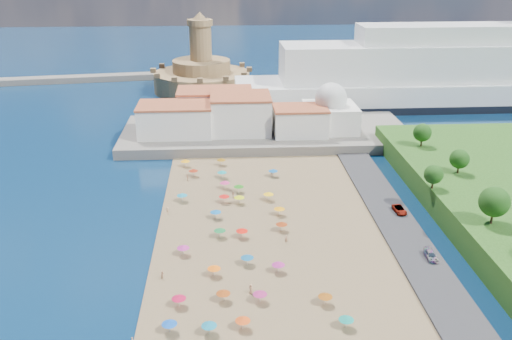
{
  "coord_description": "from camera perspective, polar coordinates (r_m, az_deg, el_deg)",
  "views": [
    {
      "loc": [
        -3.47,
        -99.18,
        56.95
      ],
      "look_at": [
        4.0,
        25.0,
        8.0
      ],
      "focal_mm": 40.0,
      "sensor_mm": 36.0,
      "label": 1
    }
  ],
  "objects": [
    {
      "name": "ground",
      "position": [
        114.42,
        -1.26,
        -8.38
      ],
      "size": [
        700.0,
        700.0,
        0.0
      ],
      "primitive_type": "plane",
      "color": "#071938",
      "rests_on": "ground"
    },
    {
      "name": "terrace",
      "position": [
        181.39,
        0.98,
        3.68
      ],
      "size": [
        90.0,
        36.0,
        3.0
      ],
      "primitive_type": "cube",
      "color": "#59544C",
      "rests_on": "ground"
    },
    {
      "name": "jetty",
      "position": [
        214.72,
        -5.63,
        6.33
      ],
      "size": [
        18.0,
        70.0,
        2.4
      ],
      "primitive_type": "cube",
      "color": "#59544C",
      "rests_on": "ground"
    },
    {
      "name": "waterfront_buildings",
      "position": [
        179.65,
        -3.19,
        5.59
      ],
      "size": [
        57.0,
        29.0,
        11.0
      ],
      "color": "silver",
      "rests_on": "terrace"
    },
    {
      "name": "domed_building",
      "position": [
        179.95,
        7.44,
        5.83
      ],
      "size": [
        16.0,
        16.0,
        15.0
      ],
      "color": "silver",
      "rests_on": "terrace"
    },
    {
      "name": "fortress",
      "position": [
        242.6,
        -5.46,
        9.42
      ],
      "size": [
        40.0,
        40.0,
        32.4
      ],
      "color": "#9D794E",
      "rests_on": "ground"
    },
    {
      "name": "cruise_ship",
      "position": [
        230.74,
        19.75,
        8.75
      ],
      "size": [
        170.41,
        26.59,
        37.23
      ],
      "color": "black",
      "rests_on": "ground"
    },
    {
      "name": "beach_parasols",
      "position": [
        103.76,
        -1.65,
        -10.41
      ],
      "size": [
        31.92,
        117.3,
        2.2
      ],
      "color": "gray",
      "rests_on": "beach"
    },
    {
      "name": "beachgoers",
      "position": [
        112.99,
        -3.8,
        -8.18
      ],
      "size": [
        28.03,
        95.6,
        1.89
      ],
      "color": "tan",
      "rests_on": "beach"
    },
    {
      "name": "parked_cars",
      "position": [
        118.19,
        16.67,
        -7.56
      ],
      "size": [
        2.61,
        62.86,
        1.4
      ],
      "color": "gray",
      "rests_on": "promenade"
    }
  ]
}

